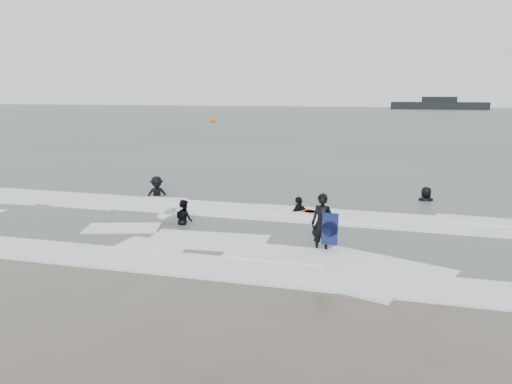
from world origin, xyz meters
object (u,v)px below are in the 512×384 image
(surfer_centre, at_px, (321,253))
(surfer_right_near, at_px, (299,213))
(surfer_wading, at_px, (184,225))
(vessel_horizon, at_px, (439,105))
(surfer_breaker, at_px, (157,197))
(buoy, at_px, (212,120))
(surfer_right_far, at_px, (426,202))

(surfer_centre, relative_size, surfer_right_near, 1.03)
(surfer_right_near, bearing_deg, surfer_wading, -19.69)
(surfer_centre, height_order, surfer_wading, surfer_centre)
(surfer_wading, height_order, vessel_horizon, vessel_horizon)
(surfer_breaker, relative_size, buoy, 1.11)
(surfer_right_near, relative_size, buoy, 1.11)
(surfer_centre, xyz_separation_m, vessel_horizon, (11.83, 139.51, 1.35))
(surfer_right_far, height_order, buoy, buoy)
(surfer_wading, bearing_deg, surfer_centre, -162.32)
(buoy, height_order, vessel_horizon, vessel_horizon)
(surfer_right_far, distance_m, buoy, 62.04)
(surfer_centre, distance_m, surfer_right_near, 5.18)
(surfer_wading, xyz_separation_m, vessel_horizon, (17.26, 137.68, 1.35))
(surfer_centre, height_order, buoy, buoy)
(buoy, distance_m, vessel_horizon, 86.83)
(buoy, xyz_separation_m, vessel_horizon, (39.60, 77.27, 0.93))
(surfer_breaker, bearing_deg, surfer_wading, -83.93)
(surfer_right_far, height_order, vessel_horizon, vessel_horizon)
(surfer_centre, relative_size, buoy, 1.14)
(surfer_right_far, bearing_deg, surfer_wading, 28.21)
(surfer_breaker, bearing_deg, surfer_centre, -66.76)
(surfer_right_near, height_order, surfer_right_far, surfer_right_far)
(surfer_wading, bearing_deg, buoy, -33.38)
(surfer_right_far, xyz_separation_m, vessel_horizon, (8.44, 130.92, 1.35))
(surfer_wading, distance_m, surfer_right_near, 4.83)
(surfer_wading, distance_m, surfer_right_far, 11.11)
(surfer_right_near, distance_m, buoy, 63.00)
(surfer_wading, bearing_deg, vessel_horizon, -60.83)
(buoy, relative_size, vessel_horizon, 0.06)
(surfer_wading, height_order, surfer_right_far, surfer_right_far)
(surfer_centre, distance_m, surfer_breaker, 10.72)
(buoy, bearing_deg, surfer_wading, -69.71)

